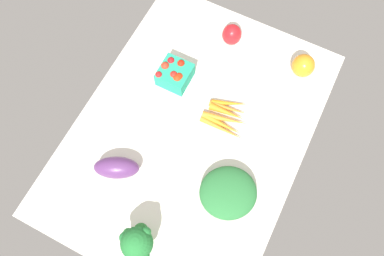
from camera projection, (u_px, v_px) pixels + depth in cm
name	position (u px, v px, depth cm)	size (l,w,h in cm)	color
tablecloth	(192.00, 131.00, 132.66)	(104.00, 76.00, 2.00)	silver
broccoli_head	(137.00, 242.00, 110.56)	(10.77, 10.83, 13.19)	#A1C77C
carrot_bunch	(226.00, 116.00, 132.25)	(14.67, 16.82, 2.88)	orange
eggplant	(116.00, 168.00, 123.19)	(14.78, 7.19, 7.19)	#5C316A
bell_pepper_orange	(303.00, 66.00, 136.10)	(8.13, 8.13, 8.53)	orange
berry_basket	(175.00, 74.00, 135.50)	(10.81, 10.81, 7.62)	#229E7A
leafy_greens_clump	(228.00, 193.00, 120.46)	(18.41, 17.36, 6.76)	#2B7338
bell_pepper_red	(232.00, 34.00, 141.02)	(7.25, 7.25, 8.27)	red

